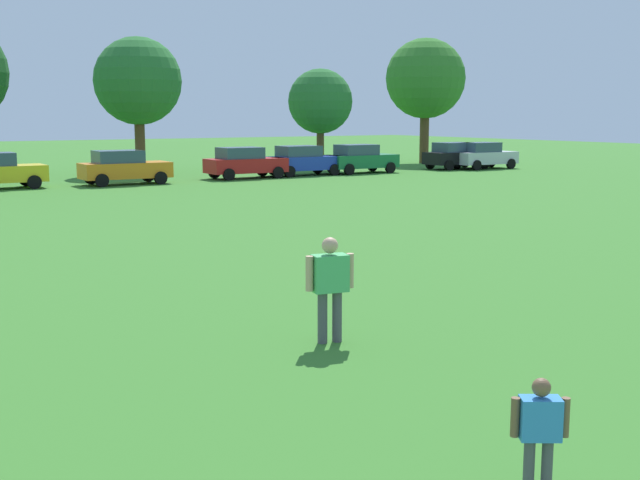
% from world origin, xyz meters
% --- Properties ---
extents(child_kite_flyer, '(0.46, 0.36, 1.10)m').
position_xyz_m(child_kite_flyer, '(1.95, 4.53, 0.65)').
color(child_kite_flyer, '#4C4C51').
rests_on(child_kite_flyer, ground).
extents(adult_bystander, '(0.75, 0.39, 1.61)m').
position_xyz_m(adult_bystander, '(3.02, 9.68, 0.95)').
color(adult_bystander, '#4C4C51').
rests_on(adult_bystander, ground).
extents(parked_car_orange_3, '(4.30, 2.02, 1.68)m').
position_xyz_m(parked_car_orange_3, '(9.29, 38.39, 0.86)').
color(parked_car_orange_3, orange).
rests_on(parked_car_orange_3, ground).
extents(parked_car_red_4, '(4.30, 2.02, 1.68)m').
position_xyz_m(parked_car_red_4, '(16.06, 38.67, 0.86)').
color(parked_car_red_4, red).
rests_on(parked_car_red_4, ground).
extents(parked_car_blue_5, '(4.30, 2.02, 1.68)m').
position_xyz_m(parked_car_blue_5, '(19.82, 38.87, 0.86)').
color(parked_car_blue_5, '#1E38AD').
rests_on(parked_car_blue_5, ground).
extents(parked_car_green_6, '(4.30, 2.02, 1.68)m').
position_xyz_m(parked_car_green_6, '(23.62, 38.67, 0.86)').
color(parked_car_green_6, '#196B38').
rests_on(parked_car_green_6, ground).
extents(parked_car_black_7, '(4.30, 2.02, 1.68)m').
position_xyz_m(parked_car_black_7, '(30.86, 38.43, 0.86)').
color(parked_car_black_7, black).
rests_on(parked_car_black_7, ground).
extents(parked_car_silver_8, '(4.30, 2.02, 1.68)m').
position_xyz_m(parked_car_silver_8, '(32.38, 37.61, 0.86)').
color(parked_car_silver_8, silver).
rests_on(parked_car_silver_8, ground).
extents(tree_center_right, '(5.04, 5.04, 7.85)m').
position_xyz_m(tree_center_right, '(12.54, 45.17, 5.30)').
color(tree_center_right, brown).
rests_on(tree_center_right, ground).
extents(tree_right, '(4.00, 4.00, 6.23)m').
position_xyz_m(tree_right, '(23.29, 42.56, 4.21)').
color(tree_right, brown).
rests_on(tree_right, ground).
extents(tree_far_right, '(5.60, 5.60, 8.73)m').
position_xyz_m(tree_far_right, '(33.25, 44.59, 5.89)').
color(tree_far_right, brown).
rests_on(tree_far_right, ground).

